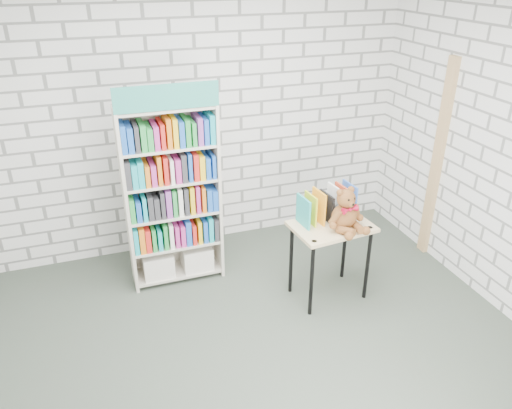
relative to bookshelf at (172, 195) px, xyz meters
name	(u,v)px	position (x,y,z in m)	size (l,w,h in m)	color
ground	(263,354)	(0.43, -1.36, -0.91)	(4.50, 4.50, 0.00)	#3C463B
room_shell	(265,149)	(0.43, -1.36, 0.88)	(4.52, 4.02, 2.81)	silver
bookshelf	(172,195)	(0.00, 0.00, 0.00)	(0.89, 0.34, 1.99)	beige
display_table	(331,235)	(1.29, -0.79, -0.25)	(0.75, 0.55, 0.76)	#D1B57D
table_books	(326,205)	(1.28, -0.68, 0.00)	(0.51, 0.26, 0.29)	teal
teddy_bear	(346,213)	(1.36, -0.90, 0.01)	(0.36, 0.34, 0.39)	brown
door_trim	(437,162)	(2.66, -0.41, 0.14)	(0.05, 0.12, 2.10)	tan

